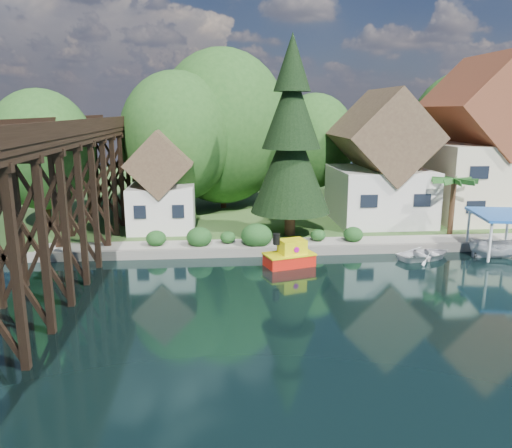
{
  "coord_description": "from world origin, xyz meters",
  "views": [
    {
      "loc": [
        -6.95,
        -24.68,
        9.8
      ],
      "look_at": [
        -4.3,
        6.0,
        2.73
      ],
      "focal_mm": 35.0,
      "sensor_mm": 36.0,
      "label": 1
    }
  ],
  "objects_px": {
    "trestle_bridge": "(59,187)",
    "shed": "(162,188)",
    "palm_tree": "(454,182)",
    "house_center": "(481,150)",
    "conifer": "(291,141)",
    "boat_canopy": "(499,239)",
    "tugboat": "(290,255)",
    "house_left": "(380,167)",
    "boat_white_a": "(425,253)"
  },
  "relations": [
    {
      "from": "house_left",
      "to": "conifer",
      "type": "height_order",
      "value": "conifer"
    },
    {
      "from": "conifer",
      "to": "palm_tree",
      "type": "distance_m",
      "value": 12.58
    },
    {
      "from": "house_center",
      "to": "palm_tree",
      "type": "xyz_separation_m",
      "value": [
        -5.04,
        -5.7,
        -1.91
      ]
    },
    {
      "from": "trestle_bridge",
      "to": "conifer",
      "type": "height_order",
      "value": "conifer"
    },
    {
      "from": "shed",
      "to": "tugboat",
      "type": "xyz_separation_m",
      "value": [
        8.85,
        -8.8,
        -3.14
      ]
    },
    {
      "from": "boat_canopy",
      "to": "house_center",
      "type": "bearing_deg",
      "value": 69.25
    },
    {
      "from": "conifer",
      "to": "boat_canopy",
      "type": "distance_m",
      "value": 15.75
    },
    {
      "from": "house_left",
      "to": "conifer",
      "type": "relative_size",
      "value": 0.75
    },
    {
      "from": "trestle_bridge",
      "to": "palm_tree",
      "type": "bearing_deg",
      "value": 11.8
    },
    {
      "from": "boat_white_a",
      "to": "house_center",
      "type": "bearing_deg",
      "value": -58.3
    },
    {
      "from": "house_left",
      "to": "palm_tree",
      "type": "xyz_separation_m",
      "value": [
        3.96,
        -5.2,
        -0.63
      ]
    },
    {
      "from": "house_left",
      "to": "conifer",
      "type": "distance_m",
      "value": 9.5
    },
    {
      "from": "shed",
      "to": "boat_white_a",
      "type": "distance_m",
      "value": 20.18
    },
    {
      "from": "palm_tree",
      "to": "boat_canopy",
      "type": "relative_size",
      "value": 0.88
    },
    {
      "from": "conifer",
      "to": "palm_tree",
      "type": "xyz_separation_m",
      "value": [
        12.17,
        -1.07,
        -3.03
      ]
    },
    {
      "from": "conifer",
      "to": "house_center",
      "type": "bearing_deg",
      "value": 15.06
    },
    {
      "from": "house_center",
      "to": "boat_white_a",
      "type": "xyz_separation_m",
      "value": [
        -8.82,
        -10.06,
        -6.01
      ]
    },
    {
      "from": "house_center",
      "to": "shed",
      "type": "height_order",
      "value": "house_center"
    },
    {
      "from": "shed",
      "to": "palm_tree",
      "type": "bearing_deg",
      "value": -9.56
    },
    {
      "from": "trestle_bridge",
      "to": "boat_white_a",
      "type": "xyz_separation_m",
      "value": [
        23.18,
        1.27,
        -4.94
      ]
    },
    {
      "from": "trestle_bridge",
      "to": "boat_white_a",
      "type": "distance_m",
      "value": 23.73
    },
    {
      "from": "palm_tree",
      "to": "boat_white_a",
      "type": "relative_size",
      "value": 1.16
    },
    {
      "from": "trestle_bridge",
      "to": "house_center",
      "type": "bearing_deg",
      "value": 19.49
    },
    {
      "from": "shed",
      "to": "tugboat",
      "type": "relative_size",
      "value": 2.24
    },
    {
      "from": "boat_canopy",
      "to": "palm_tree",
      "type": "bearing_deg",
      "value": 104.21
    },
    {
      "from": "house_left",
      "to": "palm_tree",
      "type": "relative_size",
      "value": 2.4
    },
    {
      "from": "palm_tree",
      "to": "tugboat",
      "type": "height_order",
      "value": "palm_tree"
    },
    {
      "from": "trestle_bridge",
      "to": "house_left",
      "type": "bearing_deg",
      "value": 25.21
    },
    {
      "from": "trestle_bridge",
      "to": "shed",
      "type": "height_order",
      "value": "trestle_bridge"
    },
    {
      "from": "shed",
      "to": "boat_white_a",
      "type": "bearing_deg",
      "value": -23.9
    },
    {
      "from": "trestle_bridge",
      "to": "shed",
      "type": "bearing_deg",
      "value": 61.81
    },
    {
      "from": "trestle_bridge",
      "to": "conifer",
      "type": "xyz_separation_m",
      "value": [
        14.79,
        6.7,
        2.19
      ]
    },
    {
      "from": "trestle_bridge",
      "to": "tugboat",
      "type": "xyz_separation_m",
      "value": [
        13.85,
        0.53,
        -4.67
      ]
    },
    {
      "from": "house_center",
      "to": "conifer",
      "type": "bearing_deg",
      "value": -164.94
    },
    {
      "from": "house_left",
      "to": "boat_white_a",
      "type": "xyz_separation_m",
      "value": [
        0.18,
        -9.56,
        -4.73
      ]
    },
    {
      "from": "house_center",
      "to": "tugboat",
      "type": "distance_m",
      "value": 21.89
    },
    {
      "from": "boat_white_a",
      "to": "conifer",
      "type": "bearing_deg",
      "value": 40.06
    },
    {
      "from": "boat_white_a",
      "to": "boat_canopy",
      "type": "distance_m",
      "value": 5.02
    },
    {
      "from": "boat_canopy",
      "to": "tugboat",
      "type": "bearing_deg",
      "value": -177.82
    },
    {
      "from": "house_center",
      "to": "trestle_bridge",
      "type": "bearing_deg",
      "value": -160.51
    },
    {
      "from": "boat_canopy",
      "to": "boat_white_a",
      "type": "bearing_deg",
      "value": 177.63
    },
    {
      "from": "tugboat",
      "to": "boat_white_a",
      "type": "xyz_separation_m",
      "value": [
        9.33,
        0.75,
        -0.27
      ]
    },
    {
      "from": "boat_white_a",
      "to": "boat_canopy",
      "type": "bearing_deg",
      "value": -109.42
    },
    {
      "from": "house_center",
      "to": "shed",
      "type": "distance_m",
      "value": 27.2
    },
    {
      "from": "house_center",
      "to": "boat_white_a",
      "type": "distance_m",
      "value": 14.66
    },
    {
      "from": "house_center",
      "to": "tugboat",
      "type": "height_order",
      "value": "house_center"
    },
    {
      "from": "palm_tree",
      "to": "tugboat",
      "type": "bearing_deg",
      "value": -158.72
    },
    {
      "from": "shed",
      "to": "tugboat",
      "type": "height_order",
      "value": "shed"
    },
    {
      "from": "palm_tree",
      "to": "boat_white_a",
      "type": "distance_m",
      "value": 7.07
    },
    {
      "from": "trestle_bridge",
      "to": "conifer",
      "type": "relative_size",
      "value": 3.02
    }
  ]
}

